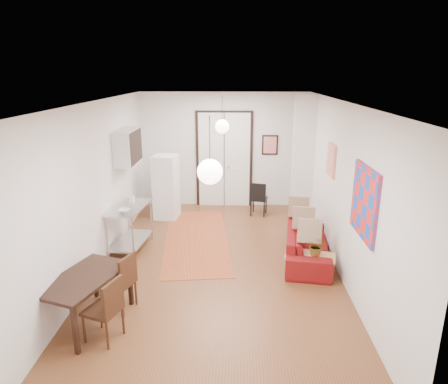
{
  "coord_description": "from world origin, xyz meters",
  "views": [
    {
      "loc": [
        0.31,
        -6.51,
        3.37
      ],
      "look_at": [
        0.09,
        0.5,
        1.25
      ],
      "focal_mm": 32.0,
      "sensor_mm": 36.0,
      "label": 1
    }
  ],
  "objects_px": {
    "dining_table": "(84,282)",
    "dining_chair_far": "(104,301)",
    "sofa": "(308,244)",
    "coffee_table": "(310,258)",
    "fridge": "(166,187)",
    "kitchen_counter": "(130,222)",
    "black_side_chair": "(259,195)",
    "dining_chair_near": "(119,275)"
  },
  "relations": [
    {
      "from": "dining_table",
      "to": "dining_chair_far",
      "type": "height_order",
      "value": "dining_chair_far"
    },
    {
      "from": "sofa",
      "to": "coffee_table",
      "type": "relative_size",
      "value": 2.15
    },
    {
      "from": "coffee_table",
      "to": "dining_table",
      "type": "bearing_deg",
      "value": -156.52
    },
    {
      "from": "dining_table",
      "to": "fridge",
      "type": "bearing_deg",
      "value": 84.49
    },
    {
      "from": "kitchen_counter",
      "to": "dining_chair_far",
      "type": "height_order",
      "value": "kitchen_counter"
    },
    {
      "from": "sofa",
      "to": "fridge",
      "type": "distance_m",
      "value": 3.69
    },
    {
      "from": "black_side_chair",
      "to": "dining_table",
      "type": "bearing_deg",
      "value": 72.76
    },
    {
      "from": "fridge",
      "to": "dining_table",
      "type": "relative_size",
      "value": 1.05
    },
    {
      "from": "coffee_table",
      "to": "black_side_chair",
      "type": "relative_size",
      "value": 1.11
    },
    {
      "from": "fridge",
      "to": "kitchen_counter",
      "type": "bearing_deg",
      "value": -94.72
    },
    {
      "from": "fridge",
      "to": "dining_chair_far",
      "type": "height_order",
      "value": "fridge"
    },
    {
      "from": "coffee_table",
      "to": "kitchen_counter",
      "type": "distance_m",
      "value": 3.47
    },
    {
      "from": "fridge",
      "to": "dining_chair_near",
      "type": "distance_m",
      "value": 3.79
    },
    {
      "from": "dining_table",
      "to": "black_side_chair",
      "type": "xyz_separation_m",
      "value": [
        2.61,
        4.54,
        -0.14
      ]
    },
    {
      "from": "dining_table",
      "to": "dining_chair_far",
      "type": "distance_m",
      "value": 0.45
    },
    {
      "from": "fridge",
      "to": "sofa",
      "type": "bearing_deg",
      "value": -27.15
    },
    {
      "from": "sofa",
      "to": "coffee_table",
      "type": "bearing_deg",
      "value": -178.22
    },
    {
      "from": "fridge",
      "to": "dining_chair_far",
      "type": "bearing_deg",
      "value": -82.78
    },
    {
      "from": "fridge",
      "to": "dining_chair_near",
      "type": "bearing_deg",
      "value": -82.92
    },
    {
      "from": "sofa",
      "to": "black_side_chair",
      "type": "distance_m",
      "value": 2.57
    },
    {
      "from": "fridge",
      "to": "black_side_chair",
      "type": "bearing_deg",
      "value": 16.52
    },
    {
      "from": "sofa",
      "to": "kitchen_counter",
      "type": "height_order",
      "value": "kitchen_counter"
    },
    {
      "from": "sofa",
      "to": "dining_table",
      "type": "distance_m",
      "value": 4.01
    },
    {
      "from": "dining_chair_far",
      "to": "kitchen_counter",
      "type": "bearing_deg",
      "value": -153.41
    },
    {
      "from": "fridge",
      "to": "dining_chair_near",
      "type": "height_order",
      "value": "fridge"
    },
    {
      "from": "black_side_chair",
      "to": "fridge",
      "type": "bearing_deg",
      "value": 21.19
    },
    {
      "from": "coffee_table",
      "to": "dining_chair_near",
      "type": "distance_m",
      "value": 3.15
    },
    {
      "from": "dining_chair_near",
      "to": "dining_chair_far",
      "type": "bearing_deg",
      "value": 19.23
    },
    {
      "from": "dining_chair_near",
      "to": "coffee_table",
      "type": "bearing_deg",
      "value": 127.94
    },
    {
      "from": "fridge",
      "to": "dining_chair_far",
      "type": "relative_size",
      "value": 1.74
    },
    {
      "from": "sofa",
      "to": "dining_chair_near",
      "type": "bearing_deg",
      "value": 126.66
    },
    {
      "from": "kitchen_counter",
      "to": "fridge",
      "type": "distance_m",
      "value": 1.86
    },
    {
      "from": "sofa",
      "to": "coffee_table",
      "type": "xyz_separation_m",
      "value": [
        -0.07,
        -0.66,
        0.03
      ]
    },
    {
      "from": "dining_table",
      "to": "dining_chair_far",
      "type": "relative_size",
      "value": 1.65
    },
    {
      "from": "kitchen_counter",
      "to": "black_side_chair",
      "type": "bearing_deg",
      "value": 45.4
    },
    {
      "from": "dining_chair_far",
      "to": "coffee_table",
      "type": "bearing_deg",
      "value": 139.06
    },
    {
      "from": "black_side_chair",
      "to": "dining_chair_near",
      "type": "bearing_deg",
      "value": 73.76
    },
    {
      "from": "coffee_table",
      "to": "kitchen_counter",
      "type": "xyz_separation_m",
      "value": [
        -3.33,
        0.97,
        0.24
      ]
    },
    {
      "from": "sofa",
      "to": "dining_table",
      "type": "xyz_separation_m",
      "value": [
        -3.4,
        -2.11,
        0.34
      ]
    },
    {
      "from": "kitchen_counter",
      "to": "dining_chair_far",
      "type": "distance_m",
      "value": 2.7
    },
    {
      "from": "coffee_table",
      "to": "black_side_chair",
      "type": "bearing_deg",
      "value": 102.99
    },
    {
      "from": "sofa",
      "to": "dining_table",
      "type": "relative_size",
      "value": 1.38
    }
  ]
}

